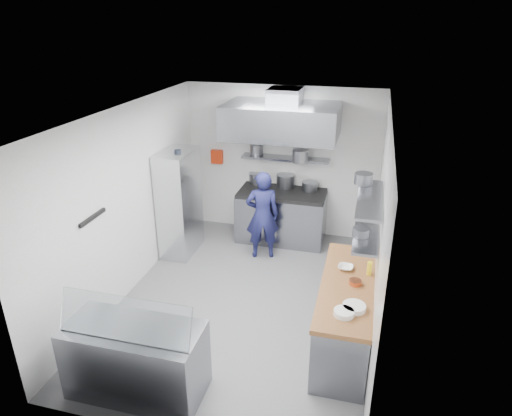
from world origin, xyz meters
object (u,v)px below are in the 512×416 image
(gas_range, at_px, (281,217))
(wire_rack, at_px, (180,203))
(chef, at_px, (262,215))
(display_case, at_px, (136,360))

(gas_range, distance_m, wire_rack, 1.92)
(chef, xyz_separation_m, wire_rack, (-1.44, -0.16, 0.14))
(chef, xyz_separation_m, display_case, (-0.61, -3.38, -0.36))
(gas_range, bearing_deg, wire_rack, -151.46)
(gas_range, height_order, display_case, gas_range)
(chef, relative_size, display_case, 1.04)
(wire_rack, bearing_deg, display_case, -75.47)
(gas_range, relative_size, chef, 1.02)
(display_case, bearing_deg, chef, 79.80)
(chef, bearing_deg, gas_range, -122.26)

